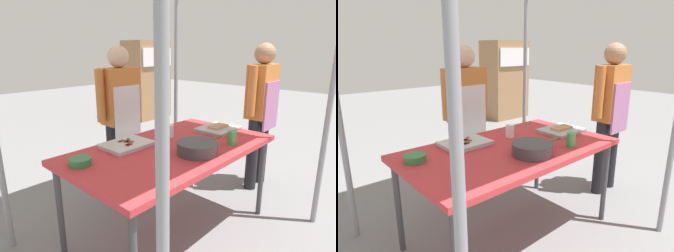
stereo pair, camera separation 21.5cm
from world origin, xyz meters
The scene contains 11 objects.
ground_plane centered at (0.00, 0.00, 0.00)m, with size 18.00×18.00×0.00m, color slate.
stall_table centered at (0.00, 0.00, 0.70)m, with size 1.60×0.90×0.75m.
tray_grilled_sausages centered at (0.59, -0.02, 0.77)m, with size 0.36×0.29×0.06m.
tray_meat_skewers centered at (-0.24, 0.25, 0.77)m, with size 0.36×0.27×0.04m.
cooking_wok centered at (0.00, -0.23, 0.80)m, with size 0.44×0.28×0.09m.
condiment_bowl centered at (-0.67, 0.19, 0.77)m, with size 0.14×0.14×0.05m, color #33723F.
drink_cup_near_edge centered at (0.16, 0.18, 0.80)m, with size 0.07×0.07×0.10m, color white.
drink_cup_by_wok centered at (0.34, -0.30, 0.80)m, with size 0.07×0.07×0.11m, color #3F994C.
vendor_woman centered at (0.17, 0.83, 0.88)m, with size 0.52×0.22×1.49m.
customer_nearby centered at (1.27, -0.10, 0.89)m, with size 0.52×0.22×1.52m.
neighbor_stall_right centered at (2.71, 3.16, 0.81)m, with size 0.87×0.65×1.62m.
Camera 1 is at (-1.53, -1.36, 1.47)m, focal length 30.65 mm.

